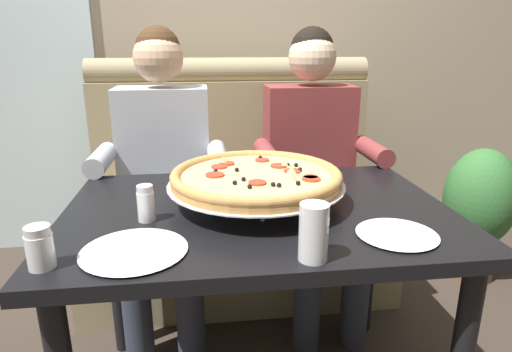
# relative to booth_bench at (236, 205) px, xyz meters

# --- Properties ---
(back_wall_with_window) EXTENTS (6.00, 0.12, 2.80)m
(back_wall_with_window) POSITION_rel_booth_bench_xyz_m (0.00, 0.57, 1.00)
(back_wall_with_window) COLOR tan
(back_wall_with_window) RESTS_ON ground_plane
(booth_bench) EXTENTS (1.48, 0.78, 1.13)m
(booth_bench) POSITION_rel_booth_bench_xyz_m (0.00, 0.00, 0.00)
(booth_bench) COLOR #998966
(booth_bench) RESTS_ON ground_plane
(dining_table) EXTENTS (1.17, 0.80, 0.72)m
(dining_table) POSITION_rel_booth_bench_xyz_m (0.00, -0.87, 0.23)
(dining_table) COLOR black
(dining_table) RESTS_ON ground_plane
(diner_left) EXTENTS (0.54, 0.64, 1.27)m
(diner_left) POSITION_rel_booth_bench_xyz_m (-0.33, -0.27, 0.31)
(diner_left) COLOR #2D3342
(diner_left) RESTS_ON ground_plane
(diner_right) EXTENTS (0.54, 0.64, 1.27)m
(diner_right) POSITION_rel_booth_bench_xyz_m (0.33, -0.27, 0.31)
(diner_right) COLOR #2D3342
(diner_right) RESTS_ON ground_plane
(pizza) EXTENTS (0.55, 0.55, 0.12)m
(pizza) POSITION_rel_booth_bench_xyz_m (0.00, -0.83, 0.41)
(pizza) COLOR silver
(pizza) RESTS_ON dining_table
(shaker_pepper_flakes) EXTENTS (0.05, 0.05, 0.10)m
(shaker_pepper_flakes) POSITION_rel_booth_bench_xyz_m (-0.33, -0.93, 0.37)
(shaker_pepper_flakes) COLOR white
(shaker_pepper_flakes) RESTS_ON dining_table
(shaker_parmesan) EXTENTS (0.06, 0.06, 0.10)m
(shaker_parmesan) POSITION_rel_booth_bench_xyz_m (-0.53, -1.17, 0.37)
(shaker_parmesan) COLOR white
(shaker_parmesan) RESTS_ON dining_table
(plate_near_left) EXTENTS (0.26, 0.26, 0.02)m
(plate_near_left) POSITION_rel_booth_bench_xyz_m (-0.33, -1.13, 0.33)
(plate_near_left) COLOR white
(plate_near_left) RESTS_ON dining_table
(plate_near_right) EXTENTS (0.21, 0.21, 0.02)m
(plate_near_right) POSITION_rel_booth_bench_xyz_m (0.33, -1.12, 0.33)
(plate_near_right) COLOR white
(plate_near_right) RESTS_ON dining_table
(drinking_glass) EXTENTS (0.07, 0.07, 0.14)m
(drinking_glass) POSITION_rel_booth_bench_xyz_m (0.08, -1.21, 0.39)
(drinking_glass) COLOR silver
(drinking_glass) RESTS_ON dining_table
(potted_plant) EXTENTS (0.36, 0.36, 0.70)m
(potted_plant) POSITION_rel_booth_bench_xyz_m (1.25, -0.17, -0.01)
(potted_plant) COLOR brown
(potted_plant) RESTS_ON ground_plane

